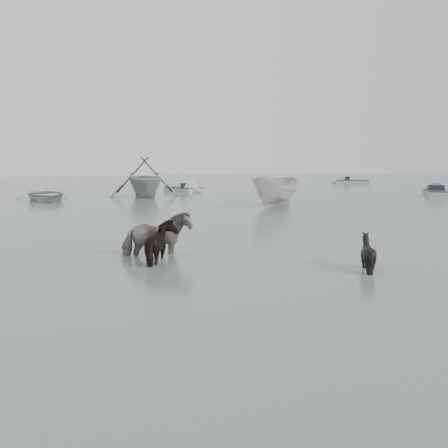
{
  "coord_description": "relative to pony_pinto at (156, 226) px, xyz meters",
  "views": [
    {
      "loc": [
        -3.45,
        -11.91,
        2.72
      ],
      "look_at": [
        -0.13,
        0.73,
        1.0
      ],
      "focal_mm": 40.0,
      "sensor_mm": 36.0,
      "label": 1
    }
  ],
  "objects": [
    {
      "name": "boat_small",
      "position": [
        8.69,
        13.46,
        0.13
      ],
      "size": [
        4.7,
        4.75,
        1.88
      ],
      "primitive_type": "imported",
      "rotation": [
        0.0,
        0.0,
        -0.77
      ],
      "color": "beige",
      "rests_on": "ground"
    },
    {
      "name": "pony_dark",
      "position": [
        0.06,
        -0.91,
        -0.11
      ],
      "size": [
        1.35,
        1.53,
        1.41
      ],
      "primitive_type": "imported",
      "rotation": [
        0.0,
        0.0,
        1.69
      ],
      "color": "black",
      "rests_on": "ground"
    },
    {
      "name": "skiff_star",
      "position": [
        26.05,
        35.63,
        -0.44
      ],
      "size": [
        4.99,
        3.88,
        0.75
      ],
      "primitive_type": null,
      "rotation": [
        0.0,
        0.0,
        2.6
      ],
      "color": "#AFB0AB",
      "rests_on": "ground"
    },
    {
      "name": "ground",
      "position": [
        1.75,
        -2.11,
        -0.81
      ],
      "size": [
        140.0,
        140.0,
        0.0
      ],
      "primitive_type": "plane",
      "color": "#52625C",
      "rests_on": "ground"
    },
    {
      "name": "skiff_port",
      "position": [
        23.02,
        17.69,
        -0.44
      ],
      "size": [
        3.68,
        5.04,
        0.75
      ],
      "primitive_type": null,
      "rotation": [
        0.0,
        0.0,
        1.08
      ],
      "color": "#A3A5A3",
      "rests_on": "ground"
    },
    {
      "name": "skiff_mid",
      "position": [
        5.49,
        26.42,
        -0.44
      ],
      "size": [
        3.57,
        4.65,
        0.75
      ],
      "primitive_type": null,
      "rotation": [
        0.0,
        0.0,
        -1.06
      ],
      "color": "#A7AAA8",
      "rests_on": "ground"
    },
    {
      "name": "rowboat_trail",
      "position": [
        1.91,
        21.97,
        0.69
      ],
      "size": [
        4.96,
        5.74,
        3.01
      ],
      "primitive_type": "imported",
      "rotation": [
        0.0,
        0.0,
        3.14
      ],
      "color": "#9B9D9B",
      "rests_on": "ground"
    },
    {
      "name": "pony_black",
      "position": [
        4.79,
        -3.22,
        -0.24
      ],
      "size": [
        1.32,
        1.27,
        1.14
      ],
      "primitive_type": "imported",
      "rotation": [
        0.0,
        0.0,
        2.0
      ],
      "color": "black",
      "rests_on": "ground"
    },
    {
      "name": "rowboat_lead",
      "position": [
        -4.72,
        20.26,
        -0.33
      ],
      "size": [
        4.41,
        5.37,
        0.97
      ],
      "primitive_type": "imported",
      "rotation": [
        0.0,
        0.0,
        0.25
      ],
      "color": "beige",
      "rests_on": "ground"
    },
    {
      "name": "pony_pinto",
      "position": [
        0.0,
        0.0,
        0.0
      ],
      "size": [
        2.0,
        1.05,
        1.62
      ],
      "primitive_type": "imported",
      "rotation": [
        0.0,
        0.0,
        1.66
      ],
      "color": "black",
      "rests_on": "ground"
    }
  ]
}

